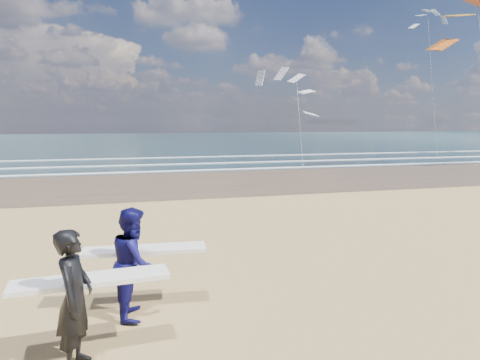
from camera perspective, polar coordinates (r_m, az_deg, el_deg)
name	(u,v)px	position (r m, az deg, el deg)	size (l,w,h in m)	color
wet_sand_strip	(427,172)	(31.38, 23.64, 0.96)	(220.00, 12.00, 0.01)	#4C3D28
ocean	(231,140)	(80.74, -1.14, 5.39)	(220.00, 100.00, 0.02)	#182F36
foam_breakers	(350,159)	(39.70, 14.50, 2.73)	(220.00, 11.70, 0.05)	white
surfer_near	(77,297)	(6.46, -20.95, -14.36)	(2.23, 1.08, 1.95)	black
surfer_far	(135,261)	(7.77, -13.86, -10.49)	(2.24, 1.20, 1.92)	#100E51
kite_1	(298,105)	(35.91, 7.78, 9.94)	(6.39, 4.80, 8.26)	slate
kite_5	(432,75)	(50.66, 24.19, 12.70)	(4.62, 4.61, 16.15)	slate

